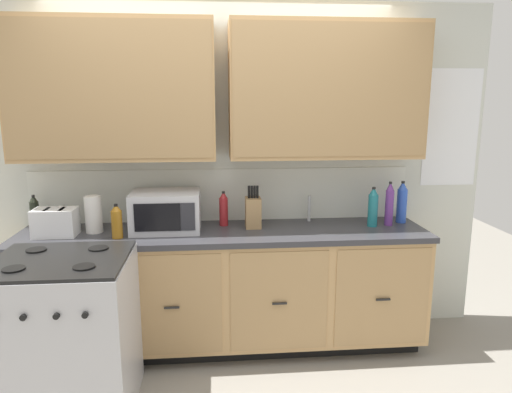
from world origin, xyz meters
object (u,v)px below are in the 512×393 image
object	(u,v)px
microwave	(166,211)
paper_towel_roll	(94,214)
stove_range	(66,335)
bottle_red	(224,209)
bottle_teal	(373,207)
bottle_blue	(402,202)
toaster	(55,222)
bottle_dark	(35,212)
bottle_violet	(389,204)
bottle_amber	(117,221)
knife_block	(253,212)

from	to	relation	value
microwave	paper_towel_roll	world-z (taller)	microwave
stove_range	bottle_red	distance (m)	1.34
bottle_teal	bottle_blue	world-z (taller)	bottle_blue
toaster	bottle_dark	size ratio (longest dim) A/B	1.11
toaster	bottle_blue	xyz separation A→B (m)	(2.50, 0.15, 0.06)
microwave	bottle_red	size ratio (longest dim) A/B	1.86
paper_towel_roll	bottle_violet	world-z (taller)	bottle_violet
microwave	bottle_amber	bearing A→B (deg)	-152.13
knife_block	bottle_amber	bearing A→B (deg)	-168.56
bottle_amber	bottle_violet	size ratio (longest dim) A/B	0.71
paper_towel_roll	bottle_teal	bearing A→B (deg)	-0.45
toaster	bottle_blue	bearing A→B (deg)	3.35
knife_block	bottle_teal	distance (m)	0.88
bottle_blue	bottle_violet	size ratio (longest dim) A/B	0.97
paper_towel_roll	bottle_dark	bearing A→B (deg)	164.20
toaster	knife_block	size ratio (longest dim) A/B	0.90
stove_range	bottle_blue	xyz separation A→B (m)	(2.29, 0.74, 0.59)
paper_towel_roll	bottle_red	bearing A→B (deg)	6.46
paper_towel_roll	bottle_red	distance (m)	0.92
paper_towel_roll	bottle_dark	distance (m)	0.46
toaster	bottle_violet	world-z (taller)	bottle_violet
paper_towel_roll	bottle_violet	size ratio (longest dim) A/B	0.79
stove_range	bottle_teal	world-z (taller)	bottle_teal
knife_block	bottle_violet	bearing A→B (deg)	-1.83
toaster	knife_block	xyz separation A→B (m)	(1.36, 0.10, 0.02)
toaster	paper_towel_roll	xyz separation A→B (m)	(0.24, 0.07, 0.03)
microwave	bottle_red	xyz separation A→B (m)	(0.41, 0.10, -0.01)
knife_block	microwave	bearing A→B (deg)	-177.76
microwave	bottle_violet	distance (m)	1.63
microwave	bottle_blue	size ratio (longest dim) A/B	1.51
toaster	paper_towel_roll	bearing A→B (deg)	16.33
bottle_amber	bottle_blue	bearing A→B (deg)	6.43
bottle_amber	microwave	bearing A→B (deg)	27.87
bottle_red	knife_block	bearing A→B (deg)	-18.88
bottle_violet	bottle_dark	distance (m)	2.58
toaster	bottle_teal	world-z (taller)	bottle_teal
stove_range	bottle_teal	distance (m)	2.21
knife_block	bottle_teal	bearing A→B (deg)	-3.13
knife_block	bottle_violet	xyz separation A→B (m)	(1.01, -0.03, 0.04)
knife_block	bottle_amber	world-z (taller)	knife_block
stove_range	knife_block	xyz separation A→B (m)	(1.16, 0.70, 0.55)
knife_block	bottle_red	bearing A→B (deg)	161.12
toaster	bottle_violet	size ratio (longest dim) A/B	0.85
knife_block	stove_range	bearing A→B (deg)	-148.77
bottle_red	microwave	bearing A→B (deg)	-166.99
bottle_red	bottle_dark	world-z (taller)	bottle_red
stove_range	toaster	xyz separation A→B (m)	(-0.21, 0.60, 0.53)
bottle_amber	toaster	bearing A→B (deg)	168.52
bottle_amber	bottle_red	xyz separation A→B (m)	(0.73, 0.26, 0.01)
paper_towel_roll	bottle_amber	size ratio (longest dim) A/B	1.11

